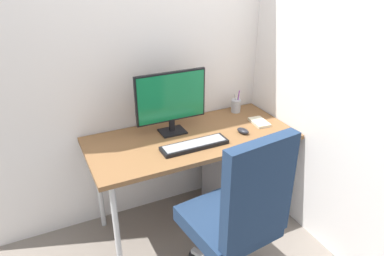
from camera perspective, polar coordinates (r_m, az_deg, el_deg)
ground_plane at (r=2.90m, az=-0.06°, el=-14.40°), size 8.00×8.00×0.00m
wall_back at (r=2.58m, az=-3.65°, el=15.19°), size 3.01×0.04×2.80m
wall_side_right at (r=2.50m, az=18.53°, el=13.59°), size 0.04×2.22×2.80m
desk at (r=2.52m, az=-0.07°, el=-2.55°), size 1.44×0.66×0.74m
office_chair at (r=2.05m, az=7.45°, el=-13.47°), size 0.55×0.56×1.11m
filing_cabinet at (r=2.86m, az=7.87°, el=-7.59°), size 0.43×0.53×0.62m
monitor at (r=2.45m, az=-3.35°, el=4.61°), size 0.51×0.14×0.44m
keyboard at (r=2.35m, az=0.41°, el=-2.74°), size 0.46×0.13×0.03m
mouse at (r=2.55m, az=8.15°, el=-0.46°), size 0.08×0.11×0.04m
pen_holder at (r=2.88m, az=7.03°, el=3.57°), size 0.08×0.08×0.18m
notebook at (r=2.72m, az=10.71°, el=0.92°), size 0.12×0.18×0.02m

